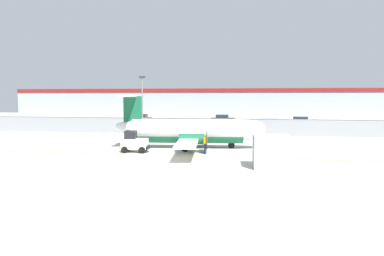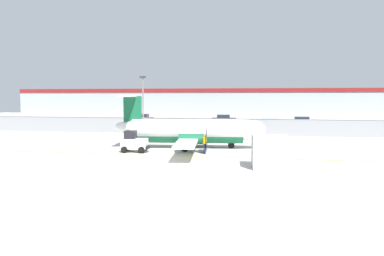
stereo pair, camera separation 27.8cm
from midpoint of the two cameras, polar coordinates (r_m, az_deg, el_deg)
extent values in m
plane|color=#BCB7AD|center=(25.71, -1.55, -5.50)|extent=(140.00, 140.00, 0.00)
cube|color=yellow|center=(27.64, -0.78, -4.73)|extent=(84.00, 0.20, 0.01)
cube|color=gray|center=(43.24, 2.84, 0.18)|extent=(98.00, 0.04, 2.00)
cylinder|color=slate|center=(43.16, 2.85, 1.57)|extent=(98.00, 0.10, 0.10)
cube|color=#38383A|center=(54.73, 4.14, 0.24)|extent=(98.00, 17.00, 0.12)
cube|color=#A8B2BC|center=(72.99, 5.41, 3.97)|extent=(91.00, 8.00, 6.50)
cube|color=maroon|center=(69.00, 5.21, 6.27)|extent=(91.00, 0.20, 0.80)
cylinder|color=white|center=(31.84, -0.53, -0.25)|extent=(10.98, 2.93, 1.90)
ellipsoid|color=white|center=(31.94, 9.73, -0.31)|extent=(2.67, 2.04, 1.80)
ellipsoid|color=white|center=(32.72, -10.55, 0.16)|extent=(3.15, 1.33, 1.05)
cylinder|color=#145938|center=(31.89, -0.53, -1.18)|extent=(9.84, 2.41, 1.48)
cube|color=white|center=(31.89, -0.35, -1.27)|extent=(3.12, 16.08, 0.18)
cylinder|color=#145938|center=(34.46, 0.27, -0.79)|extent=(2.28, 1.11, 0.90)
cone|color=black|center=(34.41, 2.19, -0.80)|extent=(0.49, 0.48, 0.44)
cylinder|color=#262626|center=(34.41, 2.44, -0.80)|extent=(0.24, 2.09, 2.10)
cylinder|color=#145938|center=(29.30, -0.31, -1.84)|extent=(2.28, 1.11, 0.90)
cone|color=black|center=(29.24, 1.94, -1.86)|extent=(0.49, 0.48, 0.44)
cylinder|color=#262626|center=(29.24, 2.23, -1.86)|extent=(0.24, 2.09, 2.10)
cube|color=#145938|center=(32.57, -10.11, 2.53)|extent=(1.71, 0.34, 3.10)
cube|color=white|center=(32.57, -10.39, 5.25)|extent=(1.55, 4.88, 0.14)
cylinder|color=#59595B|center=(31.90, 6.34, -2.01)|extent=(0.15, 0.15, 0.97)
cylinder|color=black|center=(31.96, 6.33, -2.88)|extent=(0.62, 0.28, 0.60)
cylinder|color=#59595B|center=(34.15, -0.77, -1.44)|extent=(0.15, 0.15, 0.90)
cylinder|color=black|center=(34.20, -0.77, -2.18)|extent=(0.78, 0.29, 0.76)
cylinder|color=#59595B|center=(29.78, -1.41, -2.42)|extent=(0.15, 0.15, 0.90)
cylinder|color=black|center=(29.84, -1.41, -3.27)|extent=(0.78, 0.29, 0.76)
cube|color=silver|center=(30.03, -9.77, -2.61)|extent=(2.26, 1.23, 0.90)
cube|color=black|center=(30.02, -10.44, -1.09)|extent=(0.96, 1.05, 0.70)
cube|color=black|center=(29.78, -7.62, -3.23)|extent=(0.23, 1.11, 0.30)
cylinder|color=black|center=(30.48, -8.10, -3.33)|extent=(0.57, 0.21, 0.56)
cylinder|color=black|center=(29.33, -8.65, -3.67)|extent=(0.57, 0.21, 0.56)
cylinder|color=black|center=(30.86, -10.81, -3.26)|extent=(0.57, 0.21, 0.56)
cylinder|color=black|center=(29.73, -11.46, -3.60)|extent=(0.57, 0.21, 0.56)
cylinder|color=#191E4C|center=(28.60, 1.91, -3.55)|extent=(0.16, 0.16, 0.85)
cylinder|color=#191E4C|center=(28.80, 1.97, -3.49)|extent=(0.16, 0.16, 0.85)
cylinder|color=yellow|center=(28.60, 1.94, -2.08)|extent=(0.35, 0.35, 0.60)
cylinder|color=yellow|center=(28.38, 1.88, -2.08)|extent=(0.10, 0.10, 0.55)
cylinder|color=yellow|center=(28.81, 2.01, -1.97)|extent=(0.10, 0.10, 0.55)
sphere|color=tan|center=(28.55, 1.95, -1.20)|extent=(0.22, 0.22, 0.22)
cube|color=silver|center=(23.59, 12.78, -3.88)|extent=(2.51, 2.14, 2.20)
cube|color=#333338|center=(23.59, 12.78, -3.88)|extent=(2.44, 0.22, 2.20)
cube|color=orange|center=(36.21, -10.38, -2.43)|extent=(0.36, 0.36, 0.04)
cone|color=orange|center=(36.17, -10.38, -1.93)|extent=(0.28, 0.28, 0.60)
cylinder|color=white|center=(36.16, -10.39, -1.80)|extent=(0.17, 0.17, 0.08)
cube|color=orange|center=(32.53, 11.83, -3.31)|extent=(0.36, 0.36, 0.04)
cone|color=orange|center=(32.48, 11.84, -2.76)|extent=(0.28, 0.28, 0.60)
cylinder|color=white|center=(32.47, 11.84, -2.62)|extent=(0.17, 0.17, 0.08)
cube|color=orange|center=(32.66, -11.94, -3.28)|extent=(0.36, 0.36, 0.04)
cone|color=orange|center=(32.62, -11.95, -2.73)|extent=(0.28, 0.28, 0.60)
cylinder|color=white|center=(32.61, -11.95, -2.59)|extent=(0.17, 0.17, 0.08)
cube|color=red|center=(63.38, -8.78, 1.48)|extent=(4.22, 1.74, 0.80)
cube|color=#262D38|center=(63.30, -8.66, 2.10)|extent=(2.21, 1.58, 0.56)
cylinder|color=black|center=(62.98, -10.24, 1.15)|extent=(0.60, 0.21, 0.60)
cylinder|color=black|center=(64.68, -9.73, 1.26)|extent=(0.60, 0.21, 0.60)
cylinder|color=black|center=(62.14, -7.79, 1.13)|extent=(0.60, 0.21, 0.60)
cylinder|color=black|center=(63.86, -7.34, 1.24)|extent=(0.60, 0.21, 0.60)
cube|color=gray|center=(50.03, -2.95, 0.56)|extent=(4.36, 2.14, 0.80)
cube|color=#262D38|center=(50.02, -3.11, 1.34)|extent=(2.35, 1.79, 0.56)
cylinder|color=black|center=(50.50, -1.12, 0.25)|extent=(0.62, 0.26, 0.60)
cylinder|color=black|center=(48.78, -1.71, 0.07)|extent=(0.62, 0.26, 0.60)
cylinder|color=black|center=(51.35, -4.12, 0.32)|extent=(0.62, 0.26, 0.60)
cylinder|color=black|center=(49.66, -4.80, 0.15)|extent=(0.62, 0.26, 0.60)
cube|color=black|center=(60.36, 5.02, 1.34)|extent=(4.33, 2.05, 0.80)
cube|color=#262D38|center=(60.32, 4.88, 1.99)|extent=(2.32, 1.74, 0.56)
cylinder|color=black|center=(61.32, 6.31, 1.09)|extent=(0.61, 0.25, 0.60)
cylinder|color=black|center=(59.52, 6.38, 0.97)|extent=(0.61, 0.25, 0.60)
cylinder|color=black|center=(61.27, 3.69, 1.11)|extent=(0.61, 0.25, 0.60)
cylinder|color=black|center=(59.48, 3.68, 0.98)|extent=(0.61, 0.25, 0.60)
cube|color=silver|center=(49.56, 12.82, 0.40)|extent=(4.39, 2.26, 0.80)
cube|color=#262D38|center=(49.48, 12.66, 1.18)|extent=(2.39, 1.84, 0.56)
cylinder|color=black|center=(50.76, 14.15, 0.12)|extent=(0.62, 0.28, 0.60)
cylinder|color=black|center=(49.01, 14.62, -0.07)|extent=(0.62, 0.28, 0.60)
cylinder|color=black|center=(50.20, 11.04, 0.12)|extent=(0.62, 0.28, 0.60)
cylinder|color=black|center=(48.44, 11.40, -0.06)|extent=(0.62, 0.28, 0.60)
cube|color=red|center=(56.44, 17.61, 0.85)|extent=(4.35, 2.11, 0.80)
cube|color=#262D38|center=(56.39, 17.47, 1.54)|extent=(2.35, 1.77, 0.56)
cylinder|color=black|center=(57.45, 18.95, 0.57)|extent=(0.62, 0.26, 0.60)
cylinder|color=black|center=(55.66, 19.08, 0.42)|extent=(0.62, 0.26, 0.60)
cylinder|color=black|center=(57.31, 16.16, 0.63)|extent=(0.62, 0.26, 0.60)
cylinder|color=black|center=(55.52, 16.20, 0.49)|extent=(0.62, 0.26, 0.60)
cylinder|color=slate|center=(41.80, -8.45, 3.39)|extent=(0.16, 0.16, 7.00)
cube|color=#333333|center=(41.85, -8.52, 8.39)|extent=(0.70, 0.30, 0.24)
camera|label=1|loc=(0.14, -90.24, -0.02)|focal=32.00mm
camera|label=2|loc=(0.14, 89.76, 0.02)|focal=32.00mm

